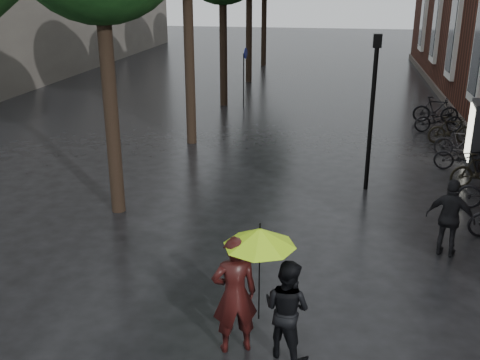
% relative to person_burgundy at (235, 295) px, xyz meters
% --- Properties ---
extents(person_burgundy, '(0.79, 0.67, 1.84)m').
position_rel_person_burgundy_xyz_m(person_burgundy, '(0.00, 0.00, 0.00)').
color(person_burgundy, black).
rests_on(person_burgundy, ground).
extents(person_black, '(0.93, 0.86, 1.53)m').
position_rel_person_burgundy_xyz_m(person_black, '(0.76, 0.01, -0.16)').
color(person_black, black).
rests_on(person_black, ground).
extents(lime_umbrella, '(1.04, 1.04, 1.53)m').
position_rel_person_burgundy_xyz_m(lime_umbrella, '(0.35, 0.07, 0.92)').
color(lime_umbrella, black).
rests_on(lime_umbrella, ground).
extents(pedestrian_walking, '(1.01, 0.68, 1.59)m').
position_rel_person_burgundy_xyz_m(pedestrian_walking, '(3.59, 3.73, -0.13)').
color(pedestrian_walking, black).
rests_on(pedestrian_walking, ground).
extents(parked_bicycles, '(2.07, 11.96, 1.00)m').
position_rel_person_burgundy_xyz_m(parked_bicycles, '(4.99, 9.18, -0.46)').
color(parked_bicycles, black).
rests_on(parked_bicycles, ground).
extents(ad_lightbox, '(0.29, 1.25, 1.89)m').
position_rel_person_burgundy_xyz_m(ad_lightbox, '(5.23, 9.85, 0.03)').
color(ad_lightbox, black).
rests_on(ad_lightbox, ground).
extents(lamp_post, '(0.20, 0.20, 3.96)m').
position_rel_person_burgundy_xyz_m(lamp_post, '(2.12, 7.25, 1.48)').
color(lamp_post, black).
rests_on(lamp_post, ground).
extents(cycle_sign, '(0.13, 0.45, 2.47)m').
position_rel_person_burgundy_xyz_m(cycle_sign, '(-2.74, 16.65, 0.71)').
color(cycle_sign, '#262628').
rests_on(cycle_sign, ground).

